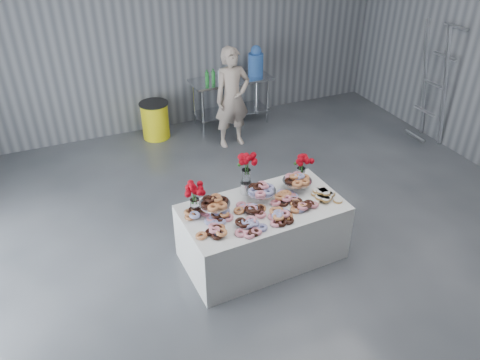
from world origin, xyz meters
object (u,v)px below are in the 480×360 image
(display_table, at_px, (262,232))
(prep_table, at_px, (231,93))
(water_jug, at_px, (256,62))
(trash_barrel, at_px, (155,120))
(person, at_px, (232,98))
(stepladder, at_px, (434,84))

(display_table, bearing_deg, prep_table, 73.26)
(water_jug, bearing_deg, prep_table, 180.00)
(display_table, height_order, prep_table, prep_table)
(water_jug, bearing_deg, trash_barrel, 180.00)
(display_table, bearing_deg, person, 74.39)
(display_table, distance_m, trash_barrel, 3.70)
(prep_table, height_order, person, person)
(person, xyz_separation_m, stepladder, (3.18, -1.24, 0.20))
(person, distance_m, stepladder, 3.42)
(trash_barrel, bearing_deg, display_table, -84.21)
(display_table, distance_m, water_jug, 4.09)
(person, relative_size, stepladder, 0.81)
(prep_table, relative_size, water_jug, 2.71)
(water_jug, relative_size, stepladder, 0.26)
(prep_table, bearing_deg, stepladder, -35.07)
(display_table, xyz_separation_m, stepladder, (3.99, 1.65, 0.69))
(person, bearing_deg, water_jug, 41.98)
(person, height_order, trash_barrel, person)
(water_jug, relative_size, trash_barrel, 0.83)
(prep_table, distance_m, water_jug, 0.73)
(water_jug, xyz_separation_m, trash_barrel, (-1.98, 0.00, -0.81))
(prep_table, relative_size, stepladder, 0.70)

